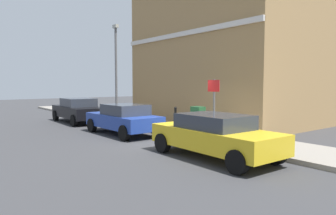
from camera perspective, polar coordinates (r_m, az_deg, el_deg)
The scene contains 10 objects.
ground at distance 12.37m, azimuth 0.39°, elevation -6.24°, with size 80.00×80.00×0.00m, color #38383A.
sidewalk at distance 18.33m, azimuth -6.50°, elevation -2.57°, with size 2.57×30.00×0.15m, color gray.
corner_building at distance 19.38m, azimuth 11.58°, elevation 9.34°, with size 7.91×10.10×7.98m.
car_yellow at distance 9.64m, azimuth 8.51°, elevation -4.97°, with size 1.89×4.30×1.35m.
car_blue at distance 14.14m, azimuth -8.16°, elevation -2.02°, with size 1.89×4.12×1.36m.
car_black at distance 19.12m, azimuth -16.11°, elevation -0.41°, with size 2.01×4.47×1.43m.
utility_cabinet at distance 13.48m, azimuth 5.50°, elevation -2.45°, with size 0.46×0.61×1.15m.
bollard_near_cabinet at distance 14.79m, azimuth 1.37°, elevation -1.74°, with size 0.14×0.14×1.04m.
street_sign at distance 11.86m, azimuth 8.40°, elevation 1.35°, with size 0.08×0.60×2.30m.
lamppost at distance 19.54m, azimuth -9.50°, elevation 7.31°, with size 0.20×0.44×5.72m.
Camera 1 is at (-7.50, -9.57, 2.27)m, focal length 33.29 mm.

